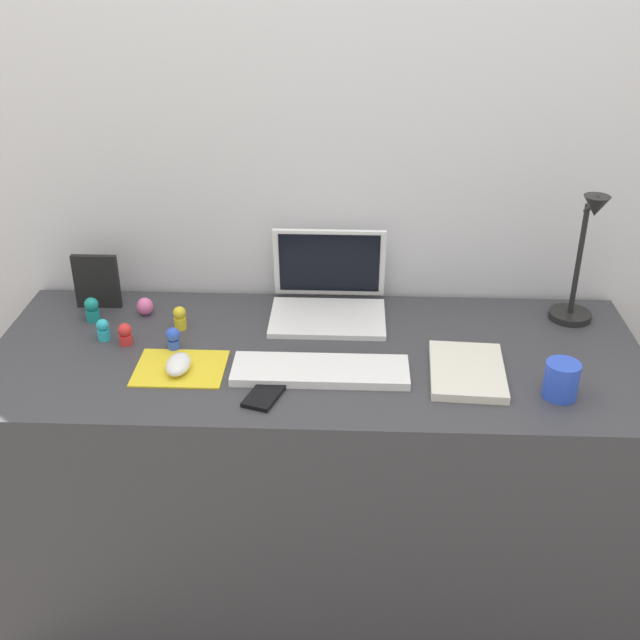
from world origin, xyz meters
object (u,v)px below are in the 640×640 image
notebook_pad (467,371)px  toy_figurine_teal (92,309)px  coffee_mug (561,380)px  toy_figurine_pink (145,306)px  toy_figurine_blue (173,338)px  picture_frame (97,281)px  toy_figurine_yellow (180,318)px  laptop (328,293)px  keyboard (320,371)px  cell_phone (266,393)px  toy_figurine_red (125,334)px  toy_figurine_cyan (103,329)px  desk_lamp (582,263)px  mouse (178,364)px

notebook_pad → toy_figurine_teal: 0.97m
coffee_mug → toy_figurine_pink: coffee_mug is taller
toy_figurine_blue → toy_figurine_teal: bearing=149.3°
picture_frame → toy_figurine_yellow: bearing=-25.4°
laptop → picture_frame: bearing=179.8°
toy_figurine_pink → toy_figurine_teal: bearing=-162.2°
keyboard → cell_phone: 0.15m
picture_frame → toy_figurine_red: picture_frame is taller
toy_figurine_cyan → toy_figurine_blue: toy_figurine_blue is taller
cell_phone → toy_figurine_teal: (-0.49, 0.34, 0.03)m
toy_figurine_cyan → toy_figurine_red: size_ratio=1.01×
desk_lamp → notebook_pad: desk_lamp is taller
toy_figurine_cyan → mouse: bearing=-34.0°
toy_figurine_yellow → toy_figurine_red: bearing=-145.0°
mouse → cell_phone: size_ratio=0.75×
toy_figurine_blue → toy_figurine_red: 0.13m
toy_figurine_yellow → laptop: bearing=16.7°
notebook_pad → toy_figurine_cyan: toy_figurine_cyan is taller
keyboard → toy_figurine_red: 0.50m
toy_figurine_yellow → toy_figurine_red: (-0.12, -0.08, -0.00)m
picture_frame → toy_figurine_cyan: bearing=-70.7°
picture_frame → toy_figurine_cyan: 0.20m
coffee_mug → toy_figurine_teal: 1.18m
notebook_pad → toy_figurine_blue: size_ratio=4.02×
toy_figurine_yellow → toy_figurine_pink: bearing=145.1°
picture_frame → toy_figurine_cyan: size_ratio=2.67×
toy_figurine_teal → toy_figurine_red: 0.17m
toy_figurine_yellow → toy_figurine_red: 0.15m
notebook_pad → picture_frame: bearing=165.3°
mouse → toy_figurine_yellow: 0.22m
cell_phone → desk_lamp: (0.76, 0.38, 0.17)m
cell_phone → toy_figurine_teal: 0.59m
keyboard → picture_frame: 0.70m
toy_figurine_blue → laptop: bearing=30.9°
notebook_pad → toy_figurine_cyan: bearing=175.0°
laptop → toy_figurine_teal: 0.62m
laptop → notebook_pad: bearing=-42.9°
cell_phone → toy_figurine_pink: (-0.36, 0.38, 0.02)m
coffee_mug → toy_figurine_blue: (-0.90, 0.17, -0.01)m
mouse → coffee_mug: coffee_mug is taller
toy_figurine_red → coffee_mug: bearing=-10.7°
toy_figurine_blue → toy_figurine_teal: toy_figurine_teal is taller
desk_lamp → coffee_mug: 0.39m
desk_lamp → toy_figurine_cyan: bearing=-173.4°
toy_figurine_red → toy_figurine_cyan: bearing=162.5°
cell_phone → toy_figurine_pink: toy_figurine_pink is taller
keyboard → toy_figurine_yellow: toy_figurine_yellow is taller
laptop → toy_figurine_yellow: (-0.38, -0.11, -0.02)m
toy_figurine_cyan → desk_lamp: bearing=6.6°
toy_figurine_pink → toy_figurine_red: (-0.01, -0.16, 0.00)m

